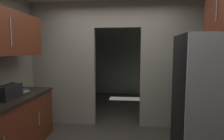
# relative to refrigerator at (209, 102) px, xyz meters

# --- Properties ---
(kitchen_partition) EXTENTS (3.65, 0.12, 2.62)m
(kitchen_partition) POSITION_rel_refrigerator_xyz_m (-1.40, 1.32, 0.47)
(kitchen_partition) COLOR #ADA899
(kitchen_partition) RESTS_ON ground
(adjoining_room_shell) EXTENTS (3.65, 3.02, 2.62)m
(adjoining_room_shell) POSITION_rel_refrigerator_xyz_m (-1.39, 3.37, 0.40)
(adjoining_room_shell) COLOR gray
(adjoining_room_shell) RESTS_ON ground
(refrigerator) EXTENTS (0.84, 0.79, 1.83)m
(refrigerator) POSITION_rel_refrigerator_xyz_m (0.00, 0.00, 0.00)
(refrigerator) COLOR black
(refrigerator) RESTS_ON ground
(lower_cabinet_run) EXTENTS (0.62, 1.99, 0.90)m
(lower_cabinet_run) POSITION_rel_refrigerator_xyz_m (-2.90, -0.16, -0.46)
(lower_cabinet_run) COLOR maroon
(lower_cabinet_run) RESTS_ON ground
(boombox) EXTENTS (0.21, 0.41, 0.23)m
(boombox) POSITION_rel_refrigerator_xyz_m (-2.87, -0.07, 0.09)
(boombox) COLOR black
(boombox) RESTS_ON lower_cabinet_run
(book_stack) EXTENTS (0.14, 0.18, 0.07)m
(book_stack) POSITION_rel_refrigerator_xyz_m (-2.84, 0.25, 0.02)
(book_stack) COLOR red
(book_stack) RESTS_ON lower_cabinet_run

